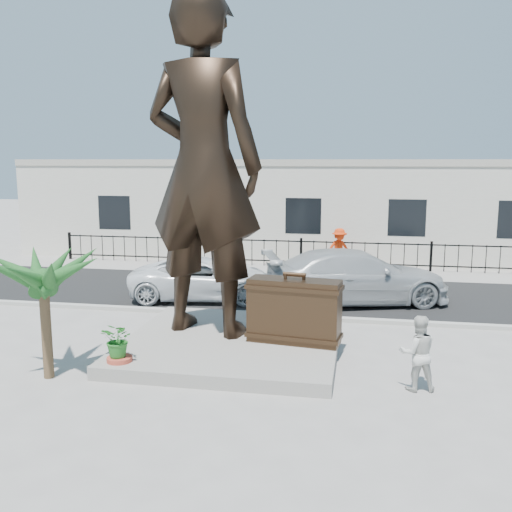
# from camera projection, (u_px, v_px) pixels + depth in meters

# --- Properties ---
(ground) EXTENTS (100.00, 100.00, 0.00)m
(ground) POSITION_uv_depth(u_px,v_px,m) (240.00, 372.00, 12.72)
(ground) COLOR #9E9991
(ground) RESTS_ON ground
(street) EXTENTS (40.00, 7.00, 0.01)m
(street) POSITION_uv_depth(u_px,v_px,m) (287.00, 292.00, 20.47)
(street) COLOR black
(street) RESTS_ON ground
(curb) EXTENTS (40.00, 0.25, 0.12)m
(curb) POSITION_uv_depth(u_px,v_px,m) (271.00, 316.00, 17.07)
(curb) COLOR #A5A399
(curb) RESTS_ON ground
(far_sidewalk) EXTENTS (40.00, 2.50, 0.02)m
(far_sidewalk) POSITION_uv_depth(u_px,v_px,m) (299.00, 270.00, 24.35)
(far_sidewalk) COLOR #9E9991
(far_sidewalk) RESTS_ON ground
(plinth) EXTENTS (5.20, 5.20, 0.30)m
(plinth) POSITION_uv_depth(u_px,v_px,m) (233.00, 343.00, 14.24)
(plinth) COLOR gray
(plinth) RESTS_ON ground
(fence) EXTENTS (22.00, 0.10, 1.20)m
(fence) POSITION_uv_depth(u_px,v_px,m) (301.00, 254.00, 25.02)
(fence) COLOR black
(fence) RESTS_ON ground
(building) EXTENTS (28.00, 7.00, 4.40)m
(building) POSITION_uv_depth(u_px,v_px,m) (310.00, 209.00, 28.83)
(building) COLOR silver
(building) RESTS_ON ground
(statue) EXTENTS (3.43, 2.62, 8.43)m
(statue) POSITION_uv_depth(u_px,v_px,m) (203.00, 167.00, 14.09)
(statue) COLOR black
(statue) RESTS_ON plinth
(suitcase) EXTENTS (2.28, 0.99, 1.56)m
(suitcase) POSITION_uv_depth(u_px,v_px,m) (294.00, 311.00, 13.75)
(suitcase) COLOR #352416
(suitcase) RESTS_ON plinth
(tourist) EXTENTS (0.86, 0.72, 1.58)m
(tourist) POSITION_uv_depth(u_px,v_px,m) (418.00, 353.00, 11.62)
(tourist) COLOR beige
(tourist) RESTS_ON ground
(car_white) EXTENTS (5.31, 3.02, 1.40)m
(car_white) POSITION_uv_depth(u_px,v_px,m) (205.00, 279.00, 19.28)
(car_white) COLOR white
(car_white) RESTS_ON street
(car_silver) EXTENTS (6.53, 4.18, 1.76)m
(car_silver) POSITION_uv_depth(u_px,v_px,m) (356.00, 277.00, 18.72)
(car_silver) COLOR #ADB0B2
(car_silver) RESTS_ON street
(worker) EXTENTS (1.33, 1.11, 1.79)m
(worker) POSITION_uv_depth(u_px,v_px,m) (339.00, 249.00, 24.28)
(worker) COLOR red
(worker) RESTS_ON far_sidewalk
(palm_tree) EXTENTS (1.80, 1.80, 3.20)m
(palm_tree) POSITION_uv_depth(u_px,v_px,m) (49.00, 377.00, 12.42)
(palm_tree) COLOR #1B4C1C
(palm_tree) RESTS_ON ground
(planter) EXTENTS (0.56, 0.56, 0.40)m
(planter) POSITION_uv_depth(u_px,v_px,m) (120.00, 366.00, 12.56)
(planter) COLOR #B64330
(planter) RESTS_ON ground
(shrub) EXTENTS (0.85, 0.78, 0.79)m
(shrub) POSITION_uv_depth(u_px,v_px,m) (119.00, 340.00, 12.46)
(shrub) COLOR #247124
(shrub) RESTS_ON planter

